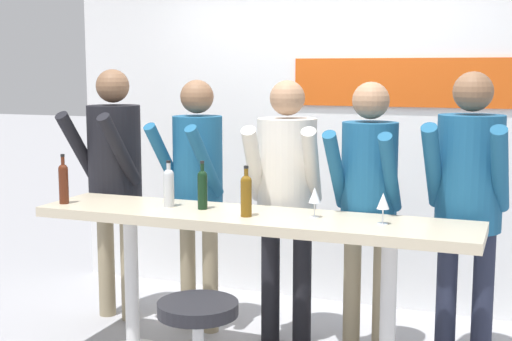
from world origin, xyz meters
TOP-DOWN VIEW (x-y plane):
  - back_wall at (0.01, 1.54)m, footprint 4.27×0.12m
  - tasting_table at (-0.00, 0.00)m, footprint 2.67×0.56m
  - bar_stool at (-0.06, -0.62)m, footprint 0.45×0.45m
  - person_far_left at (-1.28, 0.54)m, footprint 0.50×0.61m
  - person_left at (-0.61, 0.54)m, footprint 0.46×0.58m
  - person_center_left at (0.05, 0.52)m, footprint 0.52×0.62m
  - person_center at (0.61, 0.45)m, footprint 0.42×0.55m
  - person_center_right at (1.20, 0.52)m, footprint 0.49×0.60m
  - wine_bottle_0 at (-0.56, 0.03)m, footprint 0.07×0.07m
  - wine_bottle_1 at (-0.33, 0.03)m, footprint 0.06×0.06m
  - wine_bottle_2 at (-0.00, -0.08)m, footprint 0.07×0.07m
  - wine_bottle_3 at (-1.24, -0.12)m, footprint 0.06×0.06m
  - wine_glass_0 at (0.78, 0.00)m, footprint 0.07×0.07m
  - wine_glass_1 at (0.38, 0.04)m, footprint 0.07×0.07m

SIDE VIEW (x-z plane):
  - bar_stool at x=-0.06m, z-range 0.11..0.74m
  - tasting_table at x=0.00m, z-range 0.35..1.33m
  - person_center_left at x=0.05m, z-range 0.21..1.97m
  - person_center at x=0.61m, z-range 0.22..1.98m
  - person_left at x=-0.61m, z-range 0.22..1.99m
  - wine_glass_0 at x=0.78m, z-range 1.02..1.20m
  - wine_glass_1 at x=0.38m, z-range 1.02..1.20m
  - wine_bottle_0 at x=-0.56m, z-range 0.97..1.26m
  - wine_bottle_1 at x=-0.33m, z-range 0.97..1.27m
  - wine_bottle_2 at x=0.00m, z-range 0.97..1.27m
  - wine_bottle_3 at x=-1.24m, z-range 0.97..1.29m
  - person_center_right at x=1.20m, z-range 0.22..2.04m
  - person_far_left at x=-1.28m, z-range 0.22..2.06m
  - back_wall at x=0.01m, z-range 0.01..2.56m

